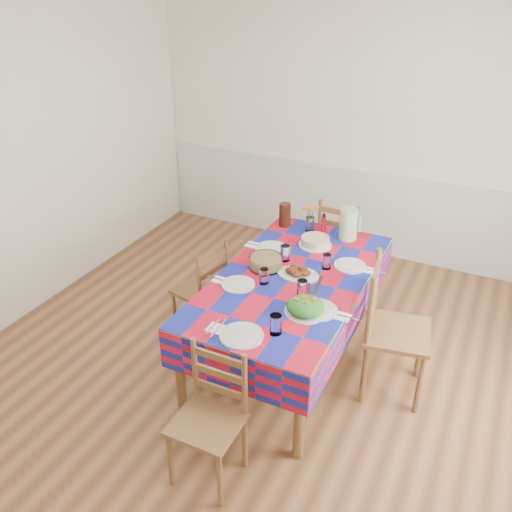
{
  "coord_description": "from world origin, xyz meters",
  "views": [
    {
      "loc": [
        1.43,
        -2.8,
        2.85
      ],
      "look_at": [
        -0.07,
        0.25,
        0.97
      ],
      "focal_mm": 38.0,
      "sensor_mm": 36.0,
      "label": 1
    }
  ],
  "objects_px": {
    "tea_pitcher": "(285,215)",
    "chair_near": "(210,419)",
    "chair_left": "(203,291)",
    "chair_right": "(391,331)",
    "dining_table": "(291,287)",
    "chair_far": "(341,244)",
    "meat_platter": "(298,272)",
    "green_pitcher": "(349,224)"
  },
  "relations": [
    {
      "from": "tea_pitcher",
      "to": "chair_near",
      "type": "bearing_deg",
      "value": -78.71
    },
    {
      "from": "chair_left",
      "to": "chair_right",
      "type": "bearing_deg",
      "value": 102.28
    },
    {
      "from": "dining_table",
      "to": "chair_near",
      "type": "relative_size",
      "value": 2.19
    },
    {
      "from": "tea_pitcher",
      "to": "chair_far",
      "type": "distance_m",
      "value": 0.72
    },
    {
      "from": "chair_near",
      "to": "meat_platter",
      "type": "bearing_deg",
      "value": 88.43
    },
    {
      "from": "meat_platter",
      "to": "chair_left",
      "type": "relative_size",
      "value": 0.38
    },
    {
      "from": "chair_near",
      "to": "chair_right",
      "type": "xyz_separation_m",
      "value": [
        0.77,
        1.22,
        0.08
      ]
    },
    {
      "from": "chair_near",
      "to": "chair_left",
      "type": "relative_size",
      "value": 1.04
    },
    {
      "from": "chair_far",
      "to": "tea_pitcher",
      "type": "bearing_deg",
      "value": 49.78
    },
    {
      "from": "green_pitcher",
      "to": "chair_far",
      "type": "relative_size",
      "value": 0.29
    },
    {
      "from": "tea_pitcher",
      "to": "chair_right",
      "type": "relative_size",
      "value": 0.2
    },
    {
      "from": "meat_platter",
      "to": "chair_far",
      "type": "xyz_separation_m",
      "value": [
        -0.03,
        1.18,
        -0.32
      ]
    },
    {
      "from": "green_pitcher",
      "to": "chair_far",
      "type": "height_order",
      "value": "green_pitcher"
    },
    {
      "from": "chair_near",
      "to": "chair_far",
      "type": "height_order",
      "value": "chair_far"
    },
    {
      "from": "meat_platter",
      "to": "tea_pitcher",
      "type": "xyz_separation_m",
      "value": [
        -0.44,
        0.75,
        0.08
      ]
    },
    {
      "from": "meat_platter",
      "to": "chair_left",
      "type": "height_order",
      "value": "chair_left"
    },
    {
      "from": "tea_pitcher",
      "to": "chair_far",
      "type": "relative_size",
      "value": 0.22
    },
    {
      "from": "meat_platter",
      "to": "chair_left",
      "type": "xyz_separation_m",
      "value": [
        -0.81,
        -0.05,
        -0.36
      ]
    },
    {
      "from": "chair_left",
      "to": "dining_table",
      "type": "bearing_deg",
      "value": 102.91
    },
    {
      "from": "dining_table",
      "to": "green_pitcher",
      "type": "relative_size",
      "value": 7.32
    },
    {
      "from": "tea_pitcher",
      "to": "green_pitcher",
      "type": "bearing_deg",
      "value": 0.12
    },
    {
      "from": "chair_far",
      "to": "meat_platter",
      "type": "bearing_deg",
      "value": 94.22
    },
    {
      "from": "tea_pitcher",
      "to": "chair_near",
      "type": "relative_size",
      "value": 0.23
    },
    {
      "from": "chair_left",
      "to": "chair_far",
      "type": "bearing_deg",
      "value": 160.05
    },
    {
      "from": "dining_table",
      "to": "tea_pitcher",
      "type": "bearing_deg",
      "value": 116.97
    },
    {
      "from": "chair_near",
      "to": "chair_right",
      "type": "distance_m",
      "value": 1.45
    },
    {
      "from": "dining_table",
      "to": "meat_platter",
      "type": "xyz_separation_m",
      "value": [
        0.03,
        0.04,
        0.11
      ]
    },
    {
      "from": "dining_table",
      "to": "green_pitcher",
      "type": "distance_m",
      "value": 0.84
    },
    {
      "from": "meat_platter",
      "to": "chair_far",
      "type": "distance_m",
      "value": 1.23
    },
    {
      "from": "chair_far",
      "to": "dining_table",
      "type": "bearing_deg",
      "value": 92.74
    },
    {
      "from": "green_pitcher",
      "to": "meat_platter",
      "type": "bearing_deg",
      "value": -100.9
    },
    {
      "from": "dining_table",
      "to": "chair_left",
      "type": "relative_size",
      "value": 2.27
    },
    {
      "from": "tea_pitcher",
      "to": "chair_right",
      "type": "xyz_separation_m",
      "value": [
        1.18,
        -0.8,
        -0.34
      ]
    },
    {
      "from": "tea_pitcher",
      "to": "chair_right",
      "type": "bearing_deg",
      "value": -34.32
    },
    {
      "from": "tea_pitcher",
      "to": "chair_near",
      "type": "distance_m",
      "value": 2.11
    },
    {
      "from": "tea_pitcher",
      "to": "chair_far",
      "type": "height_order",
      "value": "tea_pitcher"
    },
    {
      "from": "meat_platter",
      "to": "tea_pitcher",
      "type": "height_order",
      "value": "tea_pitcher"
    },
    {
      "from": "dining_table",
      "to": "green_pitcher",
      "type": "xyz_separation_m",
      "value": [
        0.18,
        0.8,
        0.22
      ]
    },
    {
      "from": "meat_platter",
      "to": "chair_near",
      "type": "height_order",
      "value": "chair_near"
    },
    {
      "from": "dining_table",
      "to": "chair_far",
      "type": "height_order",
      "value": "chair_far"
    },
    {
      "from": "meat_platter",
      "to": "chair_near",
      "type": "relative_size",
      "value": 0.36
    },
    {
      "from": "green_pitcher",
      "to": "tea_pitcher",
      "type": "relative_size",
      "value": 1.28
    }
  ]
}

